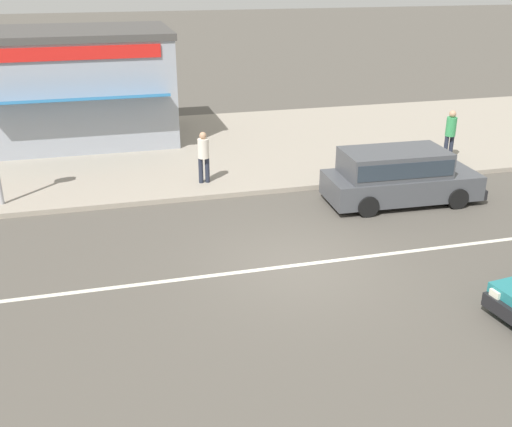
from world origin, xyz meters
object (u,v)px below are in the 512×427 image
(pedestrian_near_clock, at_px, (450,131))
(minivan_dark_grey_5, at_px, (398,174))
(shopfront_corner_warung, at_px, (79,85))
(pedestrian_far_end, at_px, (203,154))

(pedestrian_near_clock, bearing_deg, minivan_dark_grey_5, -139.91)
(minivan_dark_grey_5, relative_size, pedestrian_near_clock, 2.62)
(minivan_dark_grey_5, distance_m, shopfront_corner_warung, 12.62)
(pedestrian_near_clock, xyz_separation_m, pedestrian_far_end, (-8.50, -0.17, -0.08))
(minivan_dark_grey_5, xyz_separation_m, pedestrian_far_end, (-5.17, 2.63, 0.24))
(pedestrian_far_end, distance_m, shopfront_corner_warung, 7.36)
(minivan_dark_grey_5, relative_size, pedestrian_far_end, 2.82)
(pedestrian_near_clock, distance_m, shopfront_corner_warung, 13.64)
(pedestrian_far_end, bearing_deg, minivan_dark_grey_5, -27.01)
(pedestrian_far_end, bearing_deg, pedestrian_near_clock, 1.17)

